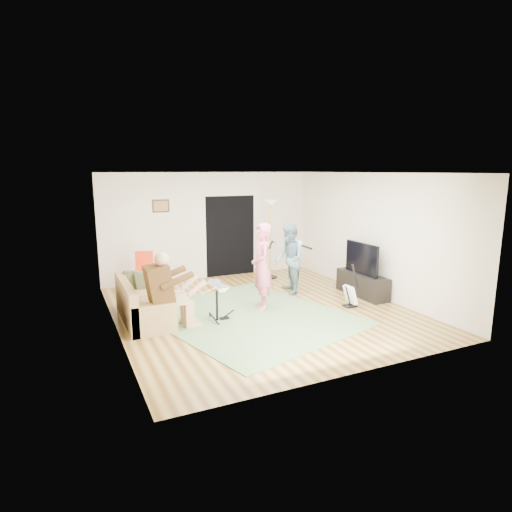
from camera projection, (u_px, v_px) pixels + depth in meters
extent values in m
plane|color=brown|center=(261.00, 310.00, 8.55)|extent=(6.00, 6.00, 0.00)
plane|color=white|center=(261.00, 173.00, 8.02)|extent=(6.00, 6.00, 0.00)
plane|color=#8F5E2C|center=(111.00, 242.00, 7.29)|extent=(0.00, 2.05, 2.05)
plane|color=black|center=(230.00, 236.00, 11.23)|extent=(2.10, 0.00, 2.10)
cube|color=#3F2314|center=(161.00, 206.00, 10.31)|extent=(0.42, 0.03, 0.32)
cube|color=#577A4A|center=(250.00, 316.00, 8.15)|extent=(4.03, 4.42, 0.02)
cube|color=tan|center=(145.00, 310.00, 7.99)|extent=(0.77, 1.53, 0.38)
cube|color=tan|center=(126.00, 302.00, 7.81)|extent=(0.14, 1.89, 0.77)
cube|color=tan|center=(137.00, 294.00, 8.73)|extent=(0.77, 0.18, 0.54)
cube|color=tan|center=(154.00, 320.00, 7.21)|extent=(0.77, 0.18, 0.54)
cube|color=#4E3215|center=(159.00, 284.00, 7.35)|extent=(0.39, 0.50, 0.64)
sphere|color=tan|center=(162.00, 259.00, 7.29)|extent=(0.25, 0.25, 0.25)
cylinder|color=black|center=(217.00, 303.00, 7.88)|extent=(0.05, 0.05, 0.65)
cube|color=white|center=(217.00, 287.00, 7.81)|extent=(0.13, 0.65, 0.04)
imported|color=#D45C79|center=(262.00, 267.00, 8.48)|extent=(0.56, 0.72, 1.74)
imported|color=slate|center=(289.00, 259.00, 9.59)|extent=(0.77, 0.89, 1.58)
cube|color=black|center=(350.00, 306.00, 8.76)|extent=(0.24, 0.20, 0.03)
cube|color=white|center=(350.00, 295.00, 8.71)|extent=(0.19, 0.29, 0.38)
cylinder|color=black|center=(355.00, 276.00, 8.68)|extent=(0.20, 0.04, 0.50)
cylinder|color=black|center=(270.00, 277.00, 11.14)|extent=(0.36, 0.36, 0.03)
cylinder|color=tan|center=(270.00, 241.00, 10.95)|extent=(0.05, 0.05, 1.90)
cone|color=white|center=(271.00, 203.00, 10.76)|extent=(0.32, 0.32, 0.13)
cube|color=#D3B189|center=(144.00, 276.00, 9.46)|extent=(0.53, 0.53, 0.04)
cube|color=#FF421A|center=(141.00, 260.00, 9.56)|extent=(0.40, 0.21, 0.41)
cube|color=black|center=(362.00, 284.00, 9.52)|extent=(0.40, 1.40, 0.50)
cube|color=black|center=(362.00, 258.00, 9.38)|extent=(0.06, 1.03, 0.69)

